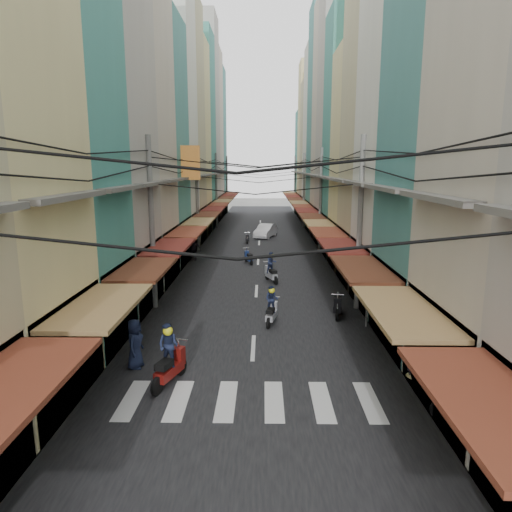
# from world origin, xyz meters

# --- Properties ---
(ground) EXTENTS (160.00, 160.00, 0.00)m
(ground) POSITION_xyz_m (0.00, 0.00, 0.00)
(ground) COLOR slate
(ground) RESTS_ON ground
(road) EXTENTS (10.00, 80.00, 0.02)m
(road) POSITION_xyz_m (0.00, 20.00, 0.01)
(road) COLOR black
(road) RESTS_ON ground
(sidewalk_left) EXTENTS (3.00, 80.00, 0.06)m
(sidewalk_left) POSITION_xyz_m (-6.50, 20.00, 0.03)
(sidewalk_left) COLOR slate
(sidewalk_left) RESTS_ON ground
(sidewalk_right) EXTENTS (3.00, 80.00, 0.06)m
(sidewalk_right) POSITION_xyz_m (6.50, 20.00, 0.03)
(sidewalk_right) COLOR slate
(sidewalk_right) RESTS_ON ground
(crosswalk) EXTENTS (7.55, 2.40, 0.01)m
(crosswalk) POSITION_xyz_m (-0.00, -6.00, 0.03)
(crosswalk) COLOR silver
(crosswalk) RESTS_ON ground
(building_row_left) EXTENTS (7.80, 67.67, 23.70)m
(building_row_left) POSITION_xyz_m (-7.92, 16.56, 9.78)
(building_row_left) COLOR silver
(building_row_left) RESTS_ON ground
(building_row_right) EXTENTS (7.80, 68.98, 22.59)m
(building_row_right) POSITION_xyz_m (7.92, 16.45, 9.41)
(building_row_right) COLOR teal
(building_row_right) RESTS_ON ground
(utility_poles) EXTENTS (10.20, 66.13, 8.20)m
(utility_poles) POSITION_xyz_m (0.00, 15.01, 6.59)
(utility_poles) COLOR gray
(utility_poles) RESTS_ON ground
(white_car) EXTENTS (4.84, 3.02, 1.60)m
(white_car) POSITION_xyz_m (0.60, 25.36, 0.00)
(white_car) COLOR silver
(white_car) RESTS_ON ground
(bicycle) EXTENTS (1.48, 0.75, 0.97)m
(bicycle) POSITION_xyz_m (5.65, 1.00, 0.00)
(bicycle) COLOR black
(bicycle) RESTS_ON ground
(moving_scooters) EXTENTS (6.85, 28.86, 1.99)m
(moving_scooters) POSITION_xyz_m (-0.09, 3.60, 0.54)
(moving_scooters) COLOR black
(moving_scooters) RESTS_ON ground
(parked_scooters) EXTENTS (13.22, 13.87, 0.99)m
(parked_scooters) POSITION_xyz_m (3.86, -3.10, 0.48)
(parked_scooters) COLOR black
(parked_scooters) RESTS_ON ground
(pedestrians) EXTENTS (12.62, 19.76, 2.20)m
(pedestrians) POSITION_xyz_m (-4.15, 4.48, 1.07)
(pedestrians) COLOR #291F2A
(pedestrians) RESTS_ON ground
(market_umbrella) EXTENTS (2.44, 2.44, 2.57)m
(market_umbrella) POSITION_xyz_m (6.10, -2.25, 2.26)
(market_umbrella) COLOR #B2B2B7
(market_umbrella) RESTS_ON ground
(traffic_sign) EXTENTS (0.10, 0.58, 2.64)m
(traffic_sign) POSITION_xyz_m (4.78, 0.41, 1.90)
(traffic_sign) COLOR gray
(traffic_sign) RESTS_ON ground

